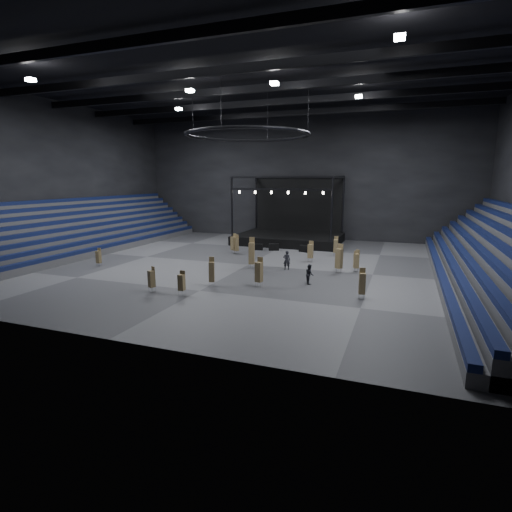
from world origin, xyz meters
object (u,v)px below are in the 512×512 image
(chair_stack_2, at_px, (212,271))
(man_center, at_px, (287,260))
(chair_stack_5, at_px, (236,244))
(chair_stack_11, at_px, (310,251))
(chair_stack_3, at_px, (356,261))
(chair_stack_8, at_px, (234,243))
(flight_case_left, at_px, (258,247))
(chair_stack_10, at_px, (259,271))
(chair_stack_4, at_px, (182,282))
(stage, at_px, (290,232))
(flight_case_mid, at_px, (274,247))
(chair_stack_9, at_px, (339,258))
(chair_stack_0, at_px, (152,278))
(chair_stack_6, at_px, (356,260))
(chair_stack_7, at_px, (99,257))
(crew_member, at_px, (310,274))
(chair_stack_1, at_px, (336,246))
(chair_stack_13, at_px, (362,283))
(chair_stack_12, at_px, (252,253))
(flight_case_right, at_px, (304,249))

(chair_stack_2, distance_m, man_center, 9.03)
(chair_stack_5, bearing_deg, chair_stack_11, 14.74)
(chair_stack_3, relative_size, chair_stack_8, 0.84)
(flight_case_left, bearing_deg, chair_stack_5, -113.67)
(flight_case_left, bearing_deg, chair_stack_8, -118.72)
(chair_stack_10, bearing_deg, chair_stack_4, -127.84)
(stage, relative_size, chair_stack_4, 7.40)
(flight_case_mid, bearing_deg, man_center, -65.39)
(chair_stack_9, bearing_deg, flight_case_mid, 156.31)
(stage, height_order, chair_stack_10, stage)
(chair_stack_0, xyz_separation_m, chair_stack_6, (14.29, 12.86, 0.03))
(chair_stack_2, relative_size, chair_stack_7, 1.31)
(stage, xyz_separation_m, chair_stack_5, (-3.58, -10.97, -0.26))
(chair_stack_11, bearing_deg, chair_stack_6, -23.86)
(chair_stack_5, relative_size, chair_stack_10, 0.93)
(chair_stack_0, relative_size, chair_stack_3, 0.99)
(chair_stack_11, height_order, man_center, chair_stack_11)
(stage, distance_m, crew_member, 22.94)
(chair_stack_1, relative_size, chair_stack_11, 1.02)
(chair_stack_5, xyz_separation_m, chair_stack_11, (9.29, -1.51, 0.01))
(chair_stack_4, height_order, chair_stack_6, chair_stack_6)
(chair_stack_13, height_order, man_center, chair_stack_13)
(chair_stack_7, bearing_deg, chair_stack_13, -6.07)
(chair_stack_12, bearing_deg, flight_case_mid, 83.47)
(chair_stack_1, distance_m, chair_stack_8, 11.97)
(chair_stack_13, bearing_deg, chair_stack_12, 137.45)
(flight_case_mid, xyz_separation_m, chair_stack_11, (5.85, -5.35, 0.79))
(flight_case_mid, bearing_deg, chair_stack_2, -88.80)
(chair_stack_2, xyz_separation_m, chair_stack_7, (-14.23, 2.82, -0.25))
(flight_case_left, distance_m, flight_case_mid, 1.96)
(chair_stack_5, relative_size, chair_stack_9, 0.83)
(chair_stack_8, bearing_deg, chair_stack_10, -36.87)
(flight_case_right, distance_m, chair_stack_0, 22.48)
(chair_stack_8, height_order, chair_stack_9, chair_stack_9)
(flight_case_mid, distance_m, chair_stack_10, 17.33)
(stage, height_order, flight_case_right, stage)
(chair_stack_13, bearing_deg, chair_stack_11, 107.05)
(chair_stack_6, xyz_separation_m, chair_stack_7, (-24.86, -6.84, -0.10))
(chair_stack_0, distance_m, chair_stack_6, 19.22)
(chair_stack_1, bearing_deg, chair_stack_4, -114.15)
(flight_case_mid, xyz_separation_m, chair_stack_1, (7.86, -1.09, 0.79))
(chair_stack_7, bearing_deg, flight_case_mid, 46.13)
(chair_stack_2, distance_m, chair_stack_6, 14.36)
(chair_stack_9, distance_m, chair_stack_13, 8.33)
(chair_stack_5, distance_m, chair_stack_11, 9.42)
(chair_stack_11, bearing_deg, crew_member, -72.24)
(chair_stack_3, height_order, chair_stack_12, chair_stack_12)
(flight_case_left, distance_m, chair_stack_10, 17.53)
(chair_stack_4, bearing_deg, crew_member, 37.06)
(chair_stack_0, relative_size, chair_stack_13, 0.86)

